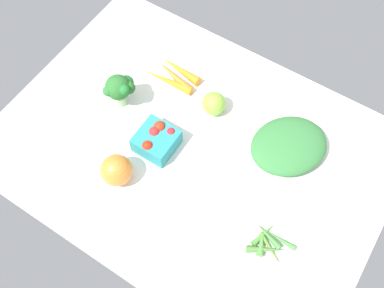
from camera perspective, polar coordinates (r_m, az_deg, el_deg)
The scene contains 8 objects.
tablecloth at distance 123.73cm, azimuth 0.00°, elevation -0.66°, with size 104.00×76.00×2.00cm, color white.
heirloom_tomato_green at distance 126.29cm, azimuth 2.78°, elevation 5.12°, with size 6.79×6.79×6.79cm, color #85BA3C.
leafy_greens_clump at distance 122.54cm, azimuth 12.10°, elevation -0.20°, with size 21.05×17.39×5.82cm, color #35783B.
berry_basket at distance 120.84cm, azimuth -4.50°, elevation 0.52°, with size 10.13×10.13×6.73cm.
broccoli_head at distance 126.07cm, azimuth -9.05°, elevation 7.03°, with size 7.90×9.06×11.24cm.
carrot_bunch at distance 134.50cm, azimuth -2.38°, elevation 8.70°, with size 16.40×9.76×2.95cm.
okra_pile at distance 113.50cm, azimuth 9.47°, elevation -12.07°, with size 11.34×10.43×1.92cm.
heirloom_tomato_orange at distance 116.75cm, azimuth -9.52°, elevation -3.28°, with size 8.39×8.39×8.39cm, color orange.
Camera 1 is at (31.31, -48.70, 110.35)cm, focal length 42.29 mm.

